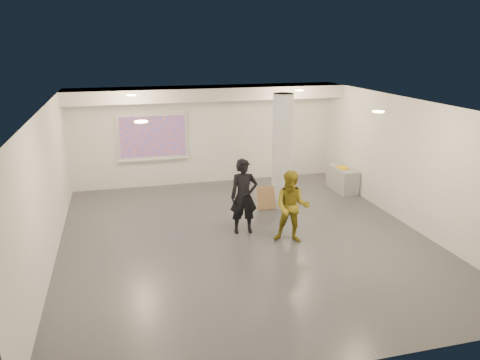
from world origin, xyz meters
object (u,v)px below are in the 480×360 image
object	(u,v)px
projection_screen	(153,137)
man	(292,207)
credenza	(342,179)
woman	(244,196)
column	(282,152)

from	to	relation	value
projection_screen	man	xyz separation A→B (m)	(2.55, -4.87, -0.72)
credenza	woman	xyz separation A→B (m)	(-3.64, -2.30, 0.52)
credenza	column	bearing A→B (deg)	-159.70
column	man	xyz separation A→B (m)	(-0.55, -2.22, -0.70)
projection_screen	credenza	xyz separation A→B (m)	(5.32, -1.80, -1.18)
projection_screen	woman	bearing A→B (deg)	-67.75
projection_screen	credenza	world-z (taller)	projection_screen
column	man	world-z (taller)	column
column	projection_screen	world-z (taller)	column
woman	credenza	bearing A→B (deg)	36.05
woman	man	xyz separation A→B (m)	(0.87, -0.77, -0.06)
column	credenza	distance (m)	2.64
credenza	man	world-z (taller)	man
projection_screen	man	distance (m)	5.55
man	column	bearing A→B (deg)	100.66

